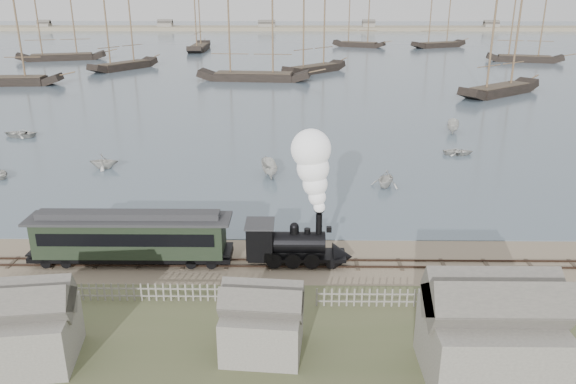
{
  "coord_description": "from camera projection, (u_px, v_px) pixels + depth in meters",
  "views": [
    {
      "loc": [
        3.61,
        -36.93,
        17.82
      ],
      "look_at": [
        3.17,
        3.11,
        3.5
      ],
      "focal_mm": 35.0,
      "sensor_mm": 36.0,
      "label": 1
    }
  ],
  "objects": [
    {
      "name": "ground",
      "position": [
        244.0,
        251.0,
        40.81
      ],
      "size": [
        600.0,
        600.0,
        0.0
      ],
      "primitive_type": "plane",
      "color": "gray",
      "rests_on": "ground"
    },
    {
      "name": "harbor_water",
      "position": [
        284.0,
        44.0,
        200.86
      ],
      "size": [
        600.0,
        336.0,
        0.06
      ],
      "primitive_type": "cube",
      "color": "#4D5E6F",
      "rests_on": "ground"
    },
    {
      "name": "rail_track",
      "position": [
        242.0,
        263.0,
        38.92
      ],
      "size": [
        120.0,
        1.8,
        0.16
      ],
      "color": "#38271E",
      "rests_on": "ground"
    },
    {
      "name": "picket_fence_west",
      "position": [
        128.0,
        301.0,
        34.29
      ],
      "size": [
        19.0,
        0.1,
        1.2
      ],
      "primitive_type": null,
      "color": "slate",
      "rests_on": "ground"
    },
    {
      "name": "picket_fence_east",
      "position": [
        441.0,
        307.0,
        33.62
      ],
      "size": [
        15.0,
        0.1,
        1.2
      ],
      "primitive_type": null,
      "color": "slate",
      "rests_on": "ground"
    },
    {
      "name": "shed_left",
      "position": [
        27.0,
        361.0,
        28.68
      ],
      "size": [
        5.0,
        4.0,
        4.1
      ],
      "primitive_type": null,
      "color": "slate",
      "rests_on": "ground"
    },
    {
      "name": "shed_mid",
      "position": [
        263.0,
        351.0,
        29.49
      ],
      "size": [
        4.0,
        3.5,
        3.6
      ],
      "primitive_type": null,
      "color": "slate",
      "rests_on": "ground"
    },
    {
      "name": "shed_right",
      "position": [
        484.0,
        377.0,
        27.5
      ],
      "size": [
        6.0,
        5.0,
        5.1
      ],
      "primitive_type": null,
      "color": "slate",
      "rests_on": "ground"
    },
    {
      "name": "far_spit",
      "position": [
        287.0,
        30.0,
        276.2
      ],
      "size": [
        500.0,
        20.0,
        1.8
      ],
      "primitive_type": "cube",
      "color": "tan",
      "rests_on": "ground"
    },
    {
      "name": "locomotive",
      "position": [
        309.0,
        208.0,
        37.46
      ],
      "size": [
        7.33,
        2.74,
        9.14
      ],
      "color": "black",
      "rests_on": "ground"
    },
    {
      "name": "passenger_coach",
      "position": [
        130.0,
        236.0,
        38.29
      ],
      "size": [
        13.79,
        2.66,
        3.35
      ],
      "color": "black",
      "rests_on": "ground"
    },
    {
      "name": "beached_dinghy",
      "position": [
        172.0,
        241.0,
        41.58
      ],
      "size": [
        4.18,
        4.4,
        0.74
      ],
      "primitive_type": "imported",
      "rotation": [
        0.0,
        0.0,
        0.94
      ],
      "color": "beige",
      "rests_on": "ground"
    },
    {
      "name": "rowboat_1",
      "position": [
        104.0,
        161.0,
        59.55
      ],
      "size": [
        2.67,
        3.09,
        1.61
      ],
      "primitive_type": "imported",
      "rotation": [
        0.0,
        0.0,
        1.56
      ],
      "color": "beige",
      "rests_on": "harbor_water"
    },
    {
      "name": "rowboat_2",
      "position": [
        269.0,
        169.0,
        57.18
      ],
      "size": [
        4.16,
        2.23,
        1.52
      ],
      "primitive_type": "imported",
      "rotation": [
        0.0,
        0.0,
        3.34
      ],
      "color": "beige",
      "rests_on": "harbor_water"
    },
    {
      "name": "rowboat_3",
      "position": [
        458.0,
        152.0,
        64.71
      ],
      "size": [
        2.42,
        3.39,
        0.7
      ],
      "primitive_type": "imported",
      "rotation": [
        0.0,
        0.0,
        1.57
      ],
      "color": "beige",
      "rests_on": "harbor_water"
    },
    {
      "name": "rowboat_4",
      "position": [
        386.0,
        179.0,
        53.87
      ],
      "size": [
        4.0,
        3.8,
        1.65
      ],
      "primitive_type": "imported",
      "rotation": [
        0.0,
        0.0,
        5.83
      ],
      "color": "beige",
      "rests_on": "harbor_water"
    },
    {
      "name": "rowboat_5",
      "position": [
        453.0,
        127.0,
        74.91
      ],
      "size": [
        4.3,
        2.52,
        1.56
      ],
      "primitive_type": "imported",
      "rotation": [
        0.0,
        0.0,
        2.88
      ],
      "color": "beige",
      "rests_on": "harbor_water"
    },
    {
      "name": "rowboat_6",
      "position": [
        19.0,
        133.0,
        72.67
      ],
      "size": [
        3.62,
        4.64,
        0.88
      ],
      "primitive_type": "imported",
      "rotation": [
        0.0,
        0.0,
        4.57
      ],
      "color": "beige",
      "rests_on": "harbor_water"
    },
    {
      "name": "schooner_1",
      "position": [
        120.0,
        27.0,
        132.5
      ],
      "size": [
        13.77,
        18.82,
        20.0
      ],
      "primitive_type": null,
      "rotation": [
        0.0,
        0.0,
        1.03
      ],
      "color": "black",
      "rests_on": "harbor_water"
    },
    {
      "name": "schooner_2",
      "position": [
        253.0,
        32.0,
        115.51
      ],
      "size": [
        24.07,
        7.67,
        20.0
      ],
      "primitive_type": null,
      "rotation": [
        0.0,
        0.0,
        -0.09
      ],
      "color": "black",
      "rests_on": "harbor_water"
    },
    {
      "name": "schooner_3",
      "position": [
        315.0,
        28.0,
        127.22
      ],
      "size": [
        15.79,
        16.52,
        20.0
      ],
      "primitive_type": null,
      "rotation": [
        0.0,
        0.0,
        0.82
      ],
      "color": "black",
      "rests_on": "harbor_water"
    },
    {
      "name": "schooner_4",
      "position": [
        506.0,
        38.0,
        99.12
      ],
      "size": [
        18.64,
        16.21,
        20.0
      ],
      "primitive_type": null,
      "rotation": [
        0.0,
        0.0,
        0.67
      ],
      "color": "black",
      "rests_on": "harbor_water"
    },
    {
      "name": "schooner_5",
      "position": [
        529.0,
        23.0,
        147.05
      ],
      "size": [
        19.8,
        9.5,
        20.0
      ],
      "primitive_type": null,
      "rotation": [
        0.0,
        0.0,
        -0.27
      ],
      "color": "black",
      "rests_on": "harbor_water"
    },
    {
      "name": "schooner_6",
      "position": [
        57.0,
        22.0,
        151.06
      ],
      "size": [
        23.56,
        12.42,
        20.0
      ],
      "primitive_type": null,
      "rotation": [
        0.0,
        0.0,
        0.33
      ],
      "color": "black",
      "rests_on": "harbor_water"
    },
    {
      "name": "schooner_7",
      "position": [
        198.0,
        18.0,
        176.76
      ],
      "size": [
        5.72,
        23.16,
        20.0
      ],
      "primitive_type": null,
      "rotation": [
        0.0,
        0.0,
        1.59
      ],
      "color": "black",
      "rests_on": "harbor_water"
    },
    {
      "name": "schooner_8",
      "position": [
        360.0,
        16.0,
        187.42
      ],
      "size": [
        17.91,
        11.15,
        20.0
      ],
      "primitive_type": null,
      "rotation": [
        0.0,
        0.0,
        -0.43
      ],
      "color": "black",
      "rests_on": "harbor_water"
    },
    {
      "name": "schooner_9",
      "position": [
        441.0,
        16.0,
        186.28
      ],
      "size": [
        20.18,
        13.16,
        20.0
      ],
      "primitive_type": null,
      "rotation": [
        0.0,
        0.0,
        0.46
      ],
      "color": "black",
      "rests_on": "harbor_water"
    }
  ]
}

